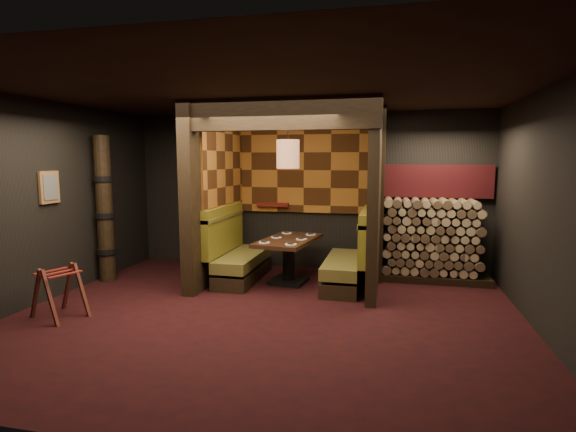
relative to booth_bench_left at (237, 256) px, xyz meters
The scene contains 23 objects.
floor 1.95m from the booth_bench_left, 59.77° to the right, with size 6.50×5.50×0.02m, color black.
ceiling 3.11m from the booth_bench_left, 59.77° to the right, with size 6.50×5.50×0.02m, color black.
wall_back 1.79m from the booth_bench_left, 49.10° to the left, with size 6.50×0.02×2.85m, color black.
wall_front 4.63m from the booth_bench_left, 77.70° to the right, with size 6.50×0.02×2.85m, color black.
wall_left 3.01m from the booth_bench_left, 144.33° to the right, with size 0.02×5.50×2.85m, color black.
wall_right 4.65m from the booth_bench_left, 21.35° to the right, with size 0.02×5.50×2.85m, color black.
partition_left 1.10m from the booth_bench_left, behind, with size 0.20×2.20×2.85m, color black.
partition_right 2.48m from the booth_bench_left, ahead, with size 0.15×2.10×2.85m, color black.
header_beam 2.60m from the booth_bench_left, 45.41° to the right, with size 2.85×0.18×0.44m, color black.
tapa_back_panel 2.00m from the booth_bench_left, 48.54° to the left, with size 2.40×0.06×1.55m, color #9D5D20.
tapa_side_panel 1.48m from the booth_bench_left, 146.90° to the left, with size 0.04×1.85×1.45m, color #9D5D20.
lacquer_shelf 1.32m from the booth_bench_left, 70.12° to the left, with size 0.60×0.12×0.07m, color #5E1713.
booth_bench_left is the anchor object (origin of this frame).
booth_bench_right 1.89m from the booth_bench_left, ahead, with size 0.68×1.60×1.14m.
dining_table 0.90m from the booth_bench_left, ahead, with size 0.95×1.49×0.74m.
place_settings 0.96m from the booth_bench_left, ahead, with size 0.75×1.19×0.03m.
pendant_lamp 1.92m from the booth_bench_left, ahead, with size 0.36×0.36×0.98m.
framed_picture 3.00m from the booth_bench_left, 145.49° to the right, with size 0.05×0.36×0.46m.
luggage_rack 2.76m from the booth_bench_left, 125.80° to the right, with size 0.77×0.66×0.72m.
totem_column 2.30m from the booth_bench_left, 165.25° to the right, with size 0.31×0.31×2.40m.
firewood_stack 3.33m from the booth_bench_left, 12.17° to the left, with size 1.73×0.70×1.36m.
mosaic_header 3.63m from the booth_bench_left, 17.60° to the left, with size 1.83×0.10×0.56m, color maroon.
bay_front_post 2.58m from the booth_bench_left, ahead, with size 0.08×0.08×2.85m, color black.
Camera 1 is at (1.54, -5.36, 2.02)m, focal length 28.00 mm.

